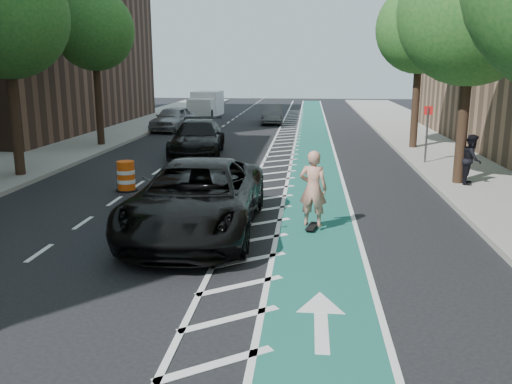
# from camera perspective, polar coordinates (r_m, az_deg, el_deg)

# --- Properties ---
(ground) EXTENTS (120.00, 120.00, 0.00)m
(ground) POSITION_cam_1_polar(r_m,az_deg,el_deg) (11.98, -8.01, -6.90)
(ground) COLOR black
(ground) RESTS_ON ground
(bike_lane) EXTENTS (2.00, 90.00, 0.01)m
(bike_lane) POSITION_cam_1_polar(r_m,az_deg,el_deg) (21.32, 6.20, 2.04)
(bike_lane) COLOR #1B6056
(bike_lane) RESTS_ON ground
(buffer_strip) EXTENTS (1.40, 90.00, 0.01)m
(buffer_strip) POSITION_cam_1_polar(r_m,az_deg,el_deg) (21.36, 2.17, 2.12)
(buffer_strip) COLOR silver
(buffer_strip) RESTS_ON ground
(sidewalk_right) EXTENTS (5.00, 90.00, 0.15)m
(sidewalk_right) POSITION_cam_1_polar(r_m,az_deg,el_deg) (22.36, 23.10, 1.75)
(sidewalk_right) COLOR gray
(sidewalk_right) RESTS_ON ground
(sidewalk_left) EXTENTS (5.00, 90.00, 0.15)m
(sidewalk_left) POSITION_cam_1_polar(r_m,az_deg,el_deg) (24.57, -24.41, 2.57)
(sidewalk_left) COLOR gray
(sidewalk_left) RESTS_ON ground
(curb_right) EXTENTS (0.12, 90.00, 0.16)m
(curb_right) POSITION_cam_1_polar(r_m,az_deg,el_deg) (21.74, 16.94, 1.96)
(curb_right) COLOR gray
(curb_right) RESTS_ON ground
(curb_left) EXTENTS (0.12, 90.00, 0.16)m
(curb_left) POSITION_cam_1_polar(r_m,az_deg,el_deg) (23.44, -19.20, 2.57)
(curb_left) COLOR gray
(curb_left) RESTS_ON ground
(tree_r_c) EXTENTS (4.20, 4.20, 7.90)m
(tree_r_c) POSITION_cam_1_polar(r_m,az_deg,el_deg) (19.70, 21.78, 17.18)
(tree_r_c) COLOR #382619
(tree_r_c) RESTS_ON ground
(tree_l_c) EXTENTS (4.20, 4.20, 7.90)m
(tree_l_c) POSITION_cam_1_polar(r_m,az_deg,el_deg) (21.77, -24.75, 16.44)
(tree_l_c) COLOR #382619
(tree_l_c) RESTS_ON ground
(tree_r_d) EXTENTS (4.20, 4.20, 7.90)m
(tree_r_d) POSITION_cam_1_polar(r_m,az_deg,el_deg) (27.47, 17.09, 16.11)
(tree_r_d) COLOR #382619
(tree_r_d) RESTS_ON ground
(tree_l_d) EXTENTS (4.20, 4.20, 7.90)m
(tree_l_d) POSITION_cam_1_polar(r_m,az_deg,el_deg) (29.00, -16.60, 15.95)
(tree_l_d) COLOR #382619
(tree_l_d) RESTS_ON ground
(sign_post) EXTENTS (0.35, 0.08, 2.47)m
(sign_post) POSITION_cam_1_polar(r_m,az_deg,el_deg) (23.60, 17.53, 5.89)
(sign_post) COLOR #4C4C4C
(sign_post) RESTS_ON ground
(skateboard) EXTENTS (0.37, 0.78, 0.10)m
(skateboard) POSITION_cam_1_polar(r_m,az_deg,el_deg) (13.91, 5.93, -3.63)
(skateboard) COLOR black
(skateboard) RESTS_ON ground
(skateboarder) EXTENTS (0.79, 0.60, 1.94)m
(skateboarder) POSITION_cam_1_polar(r_m,az_deg,el_deg) (13.66, 6.02, 0.36)
(skateboarder) COLOR tan
(skateboarder) RESTS_ON skateboard
(suv_near) EXTENTS (3.01, 6.41, 1.77)m
(suv_near) POSITION_cam_1_polar(r_m,az_deg,el_deg) (13.48, -6.27, -0.63)
(suv_near) COLOR black
(suv_near) RESTS_ON ground
(suv_far) EXTENTS (2.76, 5.78, 1.62)m
(suv_far) POSITION_cam_1_polar(r_m,az_deg,el_deg) (25.40, -6.16, 5.66)
(suv_far) COLOR black
(suv_far) RESTS_ON ground
(car_silver) EXTENTS (2.42, 4.80, 1.57)m
(car_silver) POSITION_cam_1_polar(r_m,az_deg,el_deg) (35.56, -8.74, 7.66)
(car_silver) COLOR gray
(car_silver) RESTS_ON ground
(car_grey) EXTENTS (1.93, 4.44, 1.42)m
(car_grey) POSITION_cam_1_polar(r_m,az_deg,el_deg) (39.66, 1.61, 8.24)
(car_grey) COLOR #545558
(car_grey) RESTS_ON ground
(pedestrian) EXTENTS (0.86, 0.98, 1.69)m
(pedestrian) POSITION_cam_1_polar(r_m,az_deg,el_deg) (19.76, 21.74, 3.22)
(pedestrian) COLOR black
(pedestrian) RESTS_ON sidewalk_right
(box_truck) EXTENTS (2.33, 4.86, 1.99)m
(box_truck) POSITION_cam_1_polar(r_m,az_deg,el_deg) (46.30, -5.29, 9.15)
(box_truck) COLOR white
(box_truck) RESTS_ON ground
(barrel_a) EXTENTS (0.74, 0.74, 1.00)m
(barrel_a) POSITION_cam_1_polar(r_m,az_deg,el_deg) (18.55, -13.51, 1.56)
(barrel_a) COLOR #E64E0C
(barrel_a) RESTS_ON ground
(barrel_b) EXTENTS (0.73, 0.73, 1.00)m
(barrel_b) POSITION_cam_1_polar(r_m,az_deg,el_deg) (24.22, -5.29, 4.51)
(barrel_b) COLOR #FF490D
(barrel_b) RESTS_ON ground
(barrel_c) EXTENTS (0.59, 0.59, 0.81)m
(barrel_c) POSITION_cam_1_polar(r_m,az_deg,el_deg) (26.20, -5.80, 4.95)
(barrel_c) COLOR #FF650D
(barrel_c) RESTS_ON ground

